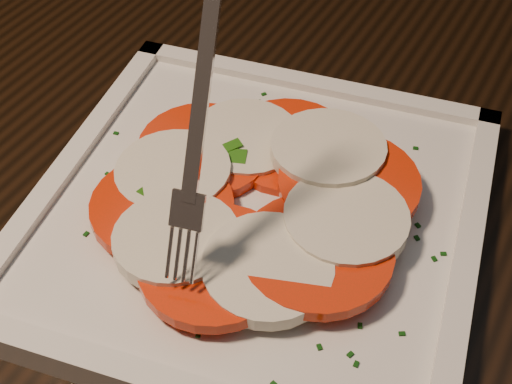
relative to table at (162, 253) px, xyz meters
name	(u,v)px	position (x,y,z in m)	size (l,w,h in m)	color
table	(162,253)	(0.00, 0.00, 0.00)	(1.23, 0.85, 0.75)	black
plate	(256,216)	(0.09, -0.02, 0.11)	(0.28, 0.28, 0.01)	silver
caprese_salad	(256,196)	(0.09, -0.02, 0.12)	(0.24, 0.22, 0.03)	red
fork	(204,119)	(0.08, -0.05, 0.21)	(0.03, 0.09, 0.14)	white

